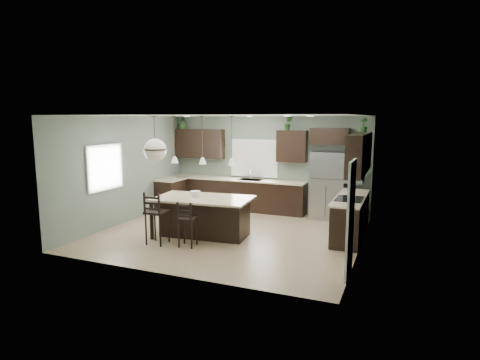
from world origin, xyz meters
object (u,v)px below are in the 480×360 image
(bar_stool_center, at_px, (188,224))
(bar_stool_left, at_px, (157,218))
(refrigerator, at_px, (328,185))
(serving_dish, at_px, (195,194))
(kitchen_island, at_px, (203,217))
(plant_back_left, at_px, (183,122))

(bar_stool_center, bearing_deg, bar_stool_left, -178.94)
(refrigerator, height_order, serving_dish, refrigerator)
(serving_dish, bearing_deg, refrigerator, 47.99)
(kitchen_island, relative_size, plant_back_left, 5.07)
(plant_back_left, bearing_deg, bar_stool_center, -58.87)
(kitchen_island, distance_m, plant_back_left, 4.32)
(kitchen_island, bearing_deg, plant_back_left, 121.86)
(plant_back_left, bearing_deg, bar_stool_left, -67.81)
(refrigerator, distance_m, bar_stool_center, 4.34)
(plant_back_left, bearing_deg, serving_dish, -55.70)
(refrigerator, xyz_separation_m, serving_dish, (-2.57, -2.85, 0.07))
(refrigerator, height_order, bar_stool_center, refrigerator)
(bar_stool_center, height_order, plant_back_left, plant_back_left)
(bar_stool_center, bearing_deg, serving_dish, 100.11)
(bar_stool_center, bearing_deg, refrigerator, 50.61)
(refrigerator, bearing_deg, bar_stool_left, -129.27)
(kitchen_island, bearing_deg, serving_dish, -180.00)
(plant_back_left, bearing_deg, kitchen_island, -53.02)
(refrigerator, relative_size, bar_stool_left, 1.57)
(bar_stool_left, distance_m, bar_stool_center, 0.71)
(bar_stool_left, bearing_deg, kitchen_island, 50.94)
(serving_dish, relative_size, bar_stool_center, 0.24)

